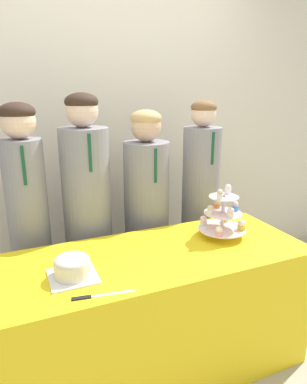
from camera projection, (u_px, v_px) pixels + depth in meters
The scene contains 9 objects.
wall_back at pixel (96, 122), 2.62m from camera, with size 9.00×0.06×2.70m.
table at pixel (152, 313), 1.93m from camera, with size 1.73×0.66×0.74m.
round_cake at pixel (72, 266), 1.59m from camera, with size 0.22×0.22×0.12m.
cake_knife at pixel (93, 297), 1.45m from camera, with size 0.27×0.06×0.01m.
cupcake_stand at pixel (223, 215), 2.02m from camera, with size 0.28×0.28×0.31m.
student_0 at pixel (30, 229), 2.10m from camera, with size 0.24×0.25×1.52m.
student_1 at pixel (88, 222), 2.24m from camera, with size 0.31×0.31×1.57m.
student_2 at pixel (147, 221), 2.41m from camera, with size 0.31×0.32×1.46m.
student_3 at pixel (200, 209), 2.57m from camera, with size 0.27×0.28×1.52m.
Camera 1 is at (-0.65, -1.19, 1.58)m, focal length 32.00 mm.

